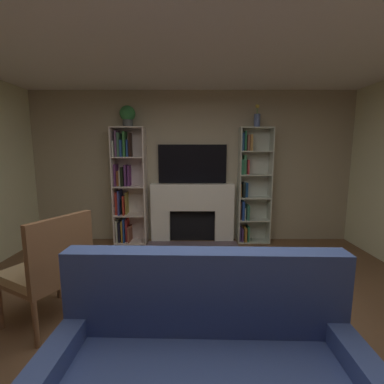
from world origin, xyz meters
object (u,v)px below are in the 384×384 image
at_px(tv, 192,164).
at_px(vase_with_flowers, 256,119).
at_px(coffee_table, 200,308).
at_px(bookshelf_left, 126,187).
at_px(armchair, 51,267).
at_px(potted_plant, 127,115).
at_px(fireplace, 192,212).
at_px(bookshelf_right, 250,187).

xyz_separation_m(tv, vase_with_flowers, (1.08, -0.12, 0.76)).
height_order(tv, coffee_table, tv).
height_order(bookshelf_left, coffee_table, bookshelf_left).
xyz_separation_m(vase_with_flowers, armchair, (-2.39, -2.26, -1.59)).
bearing_deg(potted_plant, fireplace, 2.20).
xyz_separation_m(fireplace, bookshelf_right, (1.02, 0.01, 0.43)).
bearing_deg(coffee_table, potted_plant, 113.61).
height_order(fireplace, potted_plant, potted_plant).
bearing_deg(potted_plant, vase_with_flowers, 0.02).
distance_m(armchair, coffee_table, 1.43).
bearing_deg(vase_with_flowers, tv, 173.69).
relative_size(tv, potted_plant, 3.38).
bearing_deg(fireplace, armchair, -119.59).
distance_m(bookshelf_left, armchair, 2.34).
distance_m(tv, potted_plant, 1.36).
bearing_deg(bookshelf_left, vase_with_flowers, -0.68).
distance_m(fireplace, potted_plant, 1.98).
bearing_deg(coffee_table, fireplace, 91.38).
xyz_separation_m(fireplace, vase_with_flowers, (1.08, -0.04, 1.60)).
distance_m(fireplace, coffee_table, 2.67).
xyz_separation_m(potted_plant, coffee_table, (1.14, -2.62, -1.84)).
distance_m(tv, coffee_table, 2.92).
bearing_deg(vase_with_flowers, bookshelf_right, 140.86).
distance_m(potted_plant, vase_with_flowers, 2.16).
bearing_deg(potted_plant, armchair, -95.73).
xyz_separation_m(bookshelf_right, armchair, (-2.32, -2.31, -0.43)).
height_order(fireplace, tv, tv).
height_order(bookshelf_right, potted_plant, potted_plant).
bearing_deg(bookshelf_right, potted_plant, -178.59).
height_order(fireplace, coffee_table, fireplace).
distance_m(fireplace, tv, 0.84).
xyz_separation_m(bookshelf_right, potted_plant, (-2.10, -0.05, 1.22)).
bearing_deg(coffee_table, armchair, 165.38).
xyz_separation_m(bookshelf_left, coffee_table, (1.21, -2.64, -0.63)).
bearing_deg(armchair, bookshelf_left, 86.00).
relative_size(fireplace, potted_plant, 4.41).
bearing_deg(armchair, coffee_table, -14.62).
xyz_separation_m(fireplace, armchair, (-1.31, -2.30, 0.00)).
bearing_deg(tv, potted_plant, -173.66).
distance_m(bookshelf_right, potted_plant, 2.43).
xyz_separation_m(fireplace, coffee_table, (0.06, -2.66, -0.18)).
height_order(bookshelf_left, bookshelf_right, same).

